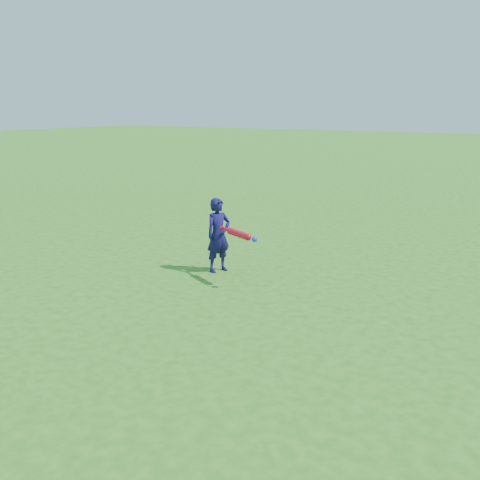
{
  "coord_description": "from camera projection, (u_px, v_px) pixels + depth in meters",
  "views": [
    {
      "loc": [
        3.38,
        -5.68,
        2.06
      ],
      "look_at": [
        0.12,
        -0.44,
        0.52
      ],
      "focal_mm": 40.0,
      "sensor_mm": 36.0,
      "label": 1
    }
  ],
  "objects": [
    {
      "name": "ground",
      "position": [
        250.0,
        270.0,
        6.91
      ],
      "size": [
        80.0,
        80.0,
        0.0
      ],
      "primitive_type": "plane",
      "color": "#29701A",
      "rests_on": "ground"
    },
    {
      "name": "bat_swing",
      "position": [
        240.0,
        234.0,
        6.25
      ],
      "size": [
        0.69,
        0.35,
        0.08
      ],
      "rotation": [
        0.0,
        0.0,
        -0.43
      ],
      "color": "red",
      "rests_on": "ground"
    },
    {
      "name": "child",
      "position": [
        218.0,
        235.0,
        6.78
      ],
      "size": [
        0.34,
        0.4,
        0.95
      ],
      "primitive_type": "imported",
      "rotation": [
        0.0,
        0.0,
        1.21
      ],
      "color": "#15104C",
      "rests_on": "ground"
    }
  ]
}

